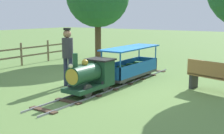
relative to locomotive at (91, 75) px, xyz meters
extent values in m
plane|color=#608442|center=(0.00, -1.27, -0.48)|extent=(60.00, 60.00, 0.00)
cube|color=gray|center=(-0.24, -1.04, -0.46)|extent=(0.03, 6.05, 0.04)
cube|color=gray|center=(0.24, -1.04, -0.46)|extent=(0.03, 6.05, 0.04)
cube|color=#4C3828|center=(0.00, -3.68, -0.47)|extent=(0.72, 0.14, 0.03)
cube|color=#4C3828|center=(0.00, -2.93, -0.47)|extent=(0.72, 0.14, 0.03)
cube|color=#4C3828|center=(0.00, -2.17, -0.47)|extent=(0.72, 0.14, 0.03)
cube|color=#4C3828|center=(0.00, -1.42, -0.47)|extent=(0.72, 0.14, 0.03)
cube|color=#4C3828|center=(0.00, -0.66, -0.47)|extent=(0.72, 0.14, 0.03)
cube|color=#4C3828|center=(0.00, 0.10, -0.47)|extent=(0.72, 0.14, 0.03)
cube|color=#4C3828|center=(0.00, 0.85, -0.47)|extent=(0.72, 0.14, 0.03)
cube|color=#4C3828|center=(0.00, 1.61, -0.47)|extent=(0.72, 0.14, 0.03)
cube|color=#1E472D|center=(0.00, 0.09, -0.27)|extent=(0.60, 1.40, 0.10)
cylinder|color=#1E472D|center=(0.00, 0.29, 0.08)|extent=(0.44, 0.85, 0.44)
cylinder|color=#B7932D|center=(0.00, 0.71, 0.08)|extent=(0.37, 0.02, 0.37)
cylinder|color=#1E472D|center=(0.00, 0.59, 0.45)|extent=(0.12, 0.12, 0.31)
sphere|color=#B7932D|center=(0.00, 0.24, 0.35)|extent=(0.16, 0.16, 0.16)
cube|color=#1E472D|center=(0.00, -0.39, 0.05)|extent=(0.60, 0.45, 0.55)
cube|color=black|center=(0.00, -0.39, 0.35)|extent=(0.68, 0.53, 0.04)
sphere|color=#F2EAB2|center=(0.00, 0.74, 0.34)|extent=(0.10, 0.10, 0.10)
cylinder|color=#2D2D2D|center=(-0.24, 0.44, -0.28)|extent=(0.05, 0.32, 0.32)
cylinder|color=#2D2D2D|center=(0.24, 0.44, -0.28)|extent=(0.05, 0.32, 0.32)
cylinder|color=#2D2D2D|center=(-0.24, -0.26, -0.28)|extent=(0.05, 0.32, 0.32)
cylinder|color=#2D2D2D|center=(0.24, -0.26, -0.28)|extent=(0.05, 0.32, 0.32)
cube|color=#3F3F3F|center=(0.00, -1.94, -0.30)|extent=(0.68, 2.25, 0.08)
cube|color=blue|center=(-0.32, -1.94, -0.09)|extent=(0.04, 2.25, 0.35)
cube|color=blue|center=(0.32, -1.94, -0.09)|extent=(0.04, 2.25, 0.35)
cube|color=blue|center=(0.00, -0.83, -0.09)|extent=(0.68, 0.04, 0.35)
cube|color=blue|center=(0.00, -3.04, -0.09)|extent=(0.68, 0.04, 0.35)
cylinder|color=blue|center=(-0.31, -0.86, 0.11)|extent=(0.04, 0.04, 0.75)
cylinder|color=blue|center=(0.31, -0.86, 0.11)|extent=(0.04, 0.04, 0.75)
cylinder|color=blue|center=(-0.31, -3.01, 0.11)|extent=(0.04, 0.04, 0.75)
cylinder|color=blue|center=(0.31, -3.01, 0.11)|extent=(0.04, 0.04, 0.75)
cube|color=blue|center=(0.00, -1.94, 0.51)|extent=(0.78, 2.35, 0.04)
cube|color=#2D6B33|center=(0.00, -2.67, -0.14)|extent=(0.52, 0.20, 0.24)
cube|color=#2D6B33|center=(0.00, -2.18, -0.14)|extent=(0.52, 0.20, 0.24)
cube|color=#2D6B33|center=(0.00, -1.69, -0.14)|extent=(0.52, 0.20, 0.24)
cube|color=#2D6B33|center=(0.00, -1.21, -0.14)|extent=(0.52, 0.20, 0.24)
cylinder|color=#262626|center=(-0.24, -1.15, -0.32)|extent=(0.04, 0.24, 0.24)
cylinder|color=#262626|center=(0.24, -1.15, -0.32)|extent=(0.04, 0.24, 0.24)
cylinder|color=#262626|center=(-0.24, -2.72, -0.32)|extent=(0.04, 0.24, 0.24)
cylinder|color=#262626|center=(0.24, -2.72, -0.32)|extent=(0.04, 0.24, 0.24)
cylinder|color=#282D47|center=(0.93, -0.26, -0.08)|extent=(0.12, 0.12, 0.80)
cylinder|color=#282D47|center=(1.11, -0.26, -0.08)|extent=(0.12, 0.12, 0.80)
cylinder|color=#333338|center=(1.02, -0.26, 0.59)|extent=(0.30, 0.30, 0.55)
sphere|color=#936B4C|center=(1.02, -0.26, 0.98)|extent=(0.22, 0.22, 0.22)
cylinder|color=black|center=(1.02, -0.26, 1.11)|extent=(0.20, 0.20, 0.06)
cube|color=olive|center=(-2.49, -1.88, -0.06)|extent=(1.36, 0.72, 0.06)
cube|color=olive|center=(-2.44, -1.70, 0.14)|extent=(1.27, 0.38, 0.40)
cube|color=#333333|center=(-1.94, -2.03, -0.27)|extent=(0.16, 0.33, 0.42)
cylinder|color=#4C3823|center=(3.13, -4.44, 0.44)|extent=(0.26, 0.26, 1.85)
cylinder|color=#756047|center=(4.87, -4.56, -0.03)|extent=(0.08, 0.08, 0.90)
cylinder|color=#756047|center=(4.87, -3.15, -0.03)|extent=(0.08, 0.08, 0.90)
cylinder|color=#756047|center=(4.87, -1.74, -0.03)|extent=(0.08, 0.08, 0.90)
cube|color=#756047|center=(4.87, -1.04, 0.19)|extent=(0.04, 7.05, 0.06)
cube|color=#756047|center=(4.87, -1.04, -0.12)|extent=(0.04, 7.05, 0.06)
camera|label=1|loc=(-4.42, 5.56, 1.46)|focal=46.36mm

